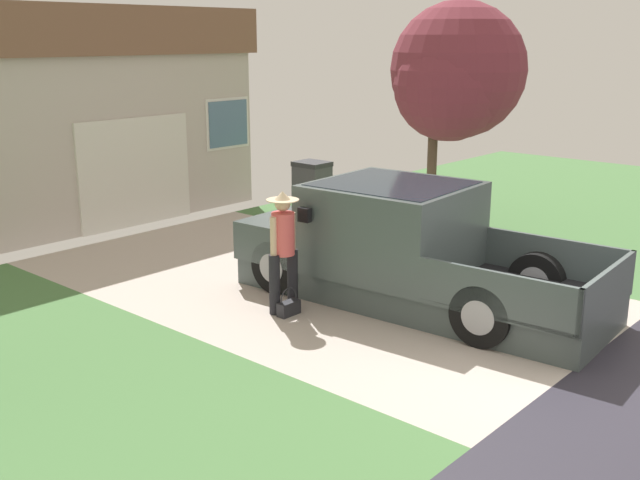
# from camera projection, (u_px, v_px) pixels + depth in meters

# --- Properties ---
(pickup_truck) EXTENTS (2.42, 5.48, 1.70)m
(pickup_truck) POSITION_uv_depth(u_px,v_px,m) (395.00, 247.00, 10.98)
(pickup_truck) COLOR #444F4E
(pickup_truck) RESTS_ON ground
(person_with_hat) EXTENTS (0.51, 0.45, 1.71)m
(person_with_hat) POSITION_uv_depth(u_px,v_px,m) (283.00, 244.00, 10.38)
(person_with_hat) COLOR black
(person_with_hat) RESTS_ON ground
(handbag) EXTENTS (0.34, 0.15, 0.40)m
(handbag) POSITION_uv_depth(u_px,v_px,m) (289.00, 307.00, 10.42)
(handbag) COLOR #232328
(handbag) RESTS_ON ground
(house_with_garage) EXTENTS (8.49, 6.04, 4.31)m
(house_with_garage) POSITION_uv_depth(u_px,v_px,m) (16.00, 111.00, 16.11)
(house_with_garage) COLOR #B9ADA5
(house_with_garage) RESTS_ON ground
(front_yard_tree) EXTENTS (2.70, 2.60, 4.40)m
(front_yard_tree) POSITION_uv_depth(u_px,v_px,m) (455.00, 75.00, 14.38)
(front_yard_tree) COLOR brown
(front_yard_tree) RESTS_ON ground
(wheeled_trash_bin) EXTENTS (0.60, 0.72, 1.10)m
(wheeled_trash_bin) POSITION_uv_depth(u_px,v_px,m) (312.00, 185.00, 16.47)
(wheeled_trash_bin) COLOR #424247
(wheeled_trash_bin) RESTS_ON ground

